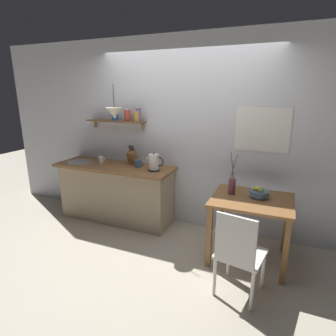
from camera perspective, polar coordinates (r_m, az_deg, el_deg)
The scene contains 13 objects.
ground_plane at distance 3.87m, azimuth -0.08°, elevation -14.76°, with size 14.00×14.00×0.00m, color #BCB29E.
back_wall at distance 3.93m, azimuth 6.39°, elevation 6.61°, with size 6.80×0.11×2.70m.
kitchen_counter at distance 4.38m, azimuth -10.61°, elevation -4.89°, with size 1.83×0.63×0.88m.
wall_shelf at distance 4.23m, azimuth -9.12°, elevation 10.11°, with size 0.95×0.20×0.34m.
dining_table at distance 3.36m, azimuth 16.74°, elevation -8.14°, with size 0.90×0.76×0.77m.
dining_chair_near at distance 2.80m, azimuth 14.28°, elevation -16.30°, with size 0.49×0.49×0.91m.
fruit_bowl at distance 3.36m, azimuth 18.21°, elevation -4.85°, with size 0.21×0.21×0.14m.
twig_vase at distance 3.37m, azimuth 12.99°, elevation -3.60°, with size 0.09×0.09×0.51m.
electric_kettle at distance 3.85m, azimuth -2.89°, elevation 1.12°, with size 0.26×0.17×0.25m.
knife_block at distance 4.21m, azimuth -7.40°, elevation 2.27°, with size 0.10×0.17×0.30m.
coffee_mug_by_sink at distance 4.39m, azimuth -13.64°, elevation 1.66°, with size 0.12×0.08×0.11m.
coffee_mug_spare at distance 4.06m, azimuth -6.16°, elevation 0.92°, with size 0.13×0.09×0.11m.
pendant_lamp at distance 3.98m, azimuth -10.97°, elevation 11.12°, with size 0.23×0.23×0.45m.
Camera 1 is at (1.31, -3.08, 1.96)m, focal length 29.63 mm.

